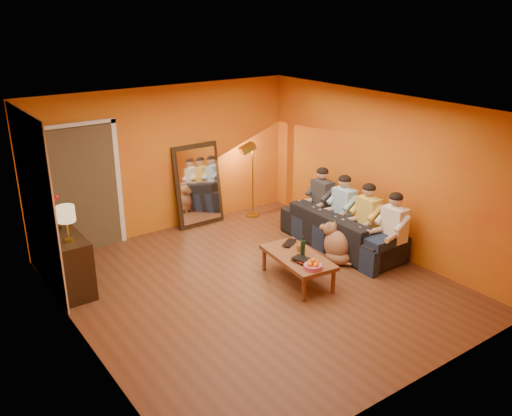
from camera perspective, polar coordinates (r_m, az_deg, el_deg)
room_shell at (r=7.77m, az=-1.55°, el=1.27°), size 5.00×5.50×2.60m
white_accent at (r=8.06m, az=-22.12°, el=0.44°), size 0.02×1.90×2.58m
doorway_recess at (r=9.37m, az=-17.78°, el=2.06°), size 1.06×0.30×2.10m
door_jamb_left at (r=9.11m, az=-20.92°, el=1.17°), size 0.08×0.06×2.20m
door_jamb_right at (r=9.43m, az=-14.28°, el=2.54°), size 0.08×0.06×2.20m
door_header at (r=8.99m, az=-18.27°, el=8.34°), size 1.22×0.06×0.08m
mirror_frame at (r=10.04m, az=-6.14°, el=2.42°), size 0.92×0.27×1.51m
mirror_glass at (r=10.01m, az=-6.02°, el=2.36°), size 0.78×0.21×1.35m
sideboard at (r=8.25m, az=-19.33°, el=-5.32°), size 0.44×1.18×0.85m
table_lamp at (r=7.72m, az=-19.25°, el=-1.59°), size 0.24×0.24×0.51m
sofa at (r=9.27m, az=8.98°, el=-2.13°), size 2.25×0.88×0.66m
coffee_table at (r=8.10m, az=4.37°, el=-6.34°), size 0.75×1.28×0.42m
floor_lamp at (r=10.35m, az=-0.35°, el=2.86°), size 0.33×0.27×1.44m
dog at (r=8.70m, az=8.50°, el=-3.60°), size 0.39×0.58×0.68m
person_far_left at (r=8.64m, az=14.31°, el=-2.25°), size 0.70×0.44×1.22m
person_mid_left at (r=8.97m, az=11.67°, el=-1.17°), size 0.70×0.44×1.22m
person_mid_right at (r=9.32m, az=9.23°, el=-0.16°), size 0.70×0.44×1.22m
person_far_right at (r=9.69m, az=6.97°, el=0.78°), size 0.70×0.44×1.22m
fruit_bowl at (r=7.60m, az=6.02°, el=-5.82°), size 0.26×0.26×0.16m
wine_bottle at (r=7.93m, az=4.95°, el=-4.02°), size 0.07×0.07×0.31m
tumbler at (r=8.14m, az=4.53°, el=-4.17°), size 0.12×0.12×0.10m
laptop at (r=8.35m, az=3.84°, el=-3.76°), size 0.40×0.36×0.03m
book_lower at (r=7.76m, az=4.33°, el=-5.76°), size 0.22×0.28×0.02m
book_mid at (r=7.76m, az=4.34°, el=-5.58°), size 0.18×0.24×0.02m
book_upper at (r=7.73m, az=4.39°, el=-5.52°), size 0.21×0.26×0.02m
vase at (r=8.28m, az=-20.25°, el=-1.48°), size 0.17×0.17×0.17m
flowers at (r=8.18m, az=-20.49°, el=0.39°), size 0.17×0.17×0.51m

